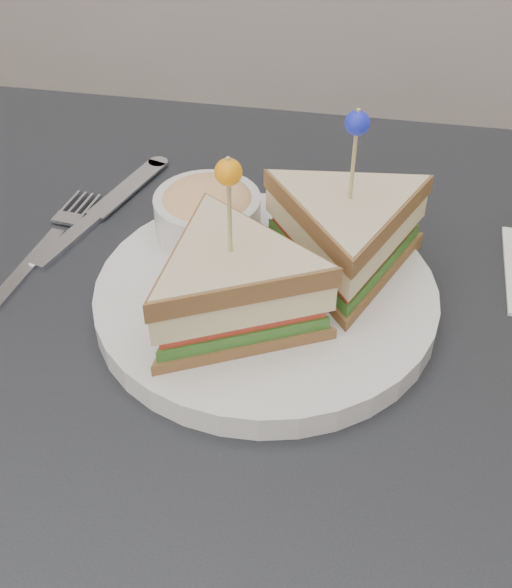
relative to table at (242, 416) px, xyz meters
name	(u,v)px	position (x,y,z in m)	size (l,w,h in m)	color
table	(242,416)	(0.00, 0.00, 0.00)	(0.80, 0.80, 0.75)	black
plate_meal	(276,262)	(0.02, 0.06, 0.12)	(0.31, 0.29, 0.16)	silver
cutlery_fork	(49,241)	(-0.20, 0.10, 0.08)	(0.04, 0.18, 0.01)	silver
cutlery_knife	(100,212)	(-0.17, 0.15, 0.08)	(0.07, 0.20, 0.01)	silver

